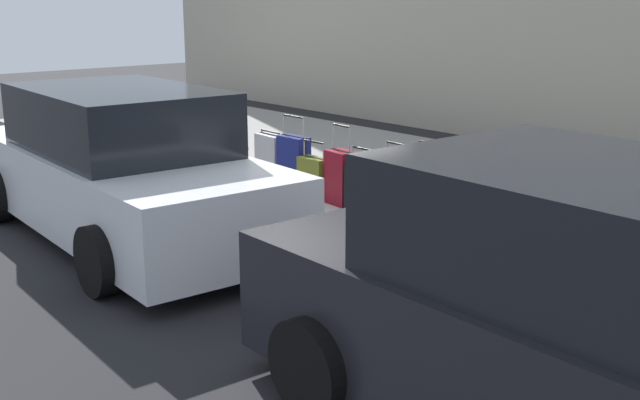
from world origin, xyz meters
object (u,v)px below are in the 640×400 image
at_px(suitcase_olive_2, 542,232).
at_px(suitcase_silver_4, 464,212).
at_px(parked_car_charcoal_0, 588,324).
at_px(parked_car_white_1, 122,169).
at_px(suitcase_maroon_8, 341,177).
at_px(fire_hydrant, 237,143).
at_px(suitcase_red_6, 396,192).
at_px(suitcase_navy_10, 294,163).
at_px(suitcase_maroon_1, 591,243).
at_px(suitcase_teal_5, 432,200).
at_px(suitcase_black_7, 364,190).
at_px(suitcase_navy_3, 506,221).
at_px(bollard_post, 208,139).
at_px(suitcase_silver_11, 271,159).
at_px(suitcase_olive_9, 314,178).
at_px(suitcase_black_0, 632,257).

height_order(suitcase_olive_2, suitcase_silver_4, suitcase_olive_2).
height_order(parked_car_charcoal_0, parked_car_white_1, parked_car_charcoal_0).
xyz_separation_m(suitcase_maroon_8, fire_hydrant, (2.12, 0.01, 0.12)).
relative_size(suitcase_olive_2, suitcase_red_6, 1.05).
height_order(suitcase_silver_4, parked_car_white_1, parked_car_white_1).
bearing_deg(parked_car_charcoal_0, suitcase_navy_10, -23.30).
bearing_deg(suitcase_maroon_1, fire_hydrant, 0.83).
height_order(suitcase_teal_5, suitcase_maroon_8, suitcase_maroon_8).
xyz_separation_m(suitcase_black_7, parked_car_charcoal_0, (-4.19, 2.31, 0.38)).
xyz_separation_m(suitcase_maroon_1, suitcase_navy_3, (0.87, 0.05, 0.03)).
bearing_deg(suitcase_maroon_1, suitcase_maroon_8, 1.25).
distance_m(suitcase_silver_4, bollard_post, 4.52).
distance_m(suitcase_maroon_1, bollard_post, 5.86).
relative_size(bollard_post, parked_car_charcoal_0, 0.21).
height_order(suitcase_navy_3, suitcase_silver_4, suitcase_navy_3).
bearing_deg(suitcase_teal_5, suitcase_navy_10, 0.41).
height_order(suitcase_navy_3, suitcase_navy_10, suitcase_navy_10).
height_order(suitcase_silver_11, fire_hydrant, fire_hydrant).
height_order(suitcase_olive_2, suitcase_navy_3, suitcase_olive_2).
bearing_deg(suitcase_olive_9, suitcase_silver_4, 179.82).
xyz_separation_m(suitcase_olive_2, fire_hydrant, (4.92, -0.02, 0.15)).
bearing_deg(suitcase_navy_10, suitcase_silver_4, 178.39).
bearing_deg(parked_car_white_1, suitcase_silver_11, -77.20).
bearing_deg(parked_car_charcoal_0, suitcase_olive_2, -51.71).
bearing_deg(suitcase_teal_5, suitcase_silver_4, 169.38).
xyz_separation_m(suitcase_olive_2, suitcase_silver_11, (4.23, -0.07, 0.03)).
xyz_separation_m(suitcase_black_0, parked_car_charcoal_0, (-0.97, 2.36, 0.37)).
xyz_separation_m(suitcase_silver_11, parked_car_white_1, (-0.55, 2.42, 0.30)).
bearing_deg(bollard_post, suitcase_black_7, -178.31).
height_order(suitcase_olive_9, fire_hydrant, fire_hydrant).
height_order(suitcase_silver_4, suitcase_red_6, suitcase_red_6).
bearing_deg(suitcase_olive_2, suitcase_red_6, 0.11).
bearing_deg(suitcase_black_7, suitcase_black_0, -179.17).
xyz_separation_m(suitcase_olive_9, suitcase_silver_11, (0.99, -0.10, 0.07)).
bearing_deg(suitcase_olive_2, suitcase_navy_10, -0.77).
bearing_deg(suitcase_maroon_8, suitcase_navy_10, -1.16).
height_order(fire_hydrant, bollard_post, bollard_post).
relative_size(suitcase_olive_9, parked_car_charcoal_0, 0.17).
bearing_deg(parked_car_charcoal_0, suitcase_silver_4, -40.16).
xyz_separation_m(suitcase_silver_4, suitcase_olive_9, (2.34, -0.01, -0.05)).
height_order(suitcase_silver_11, parked_car_white_1, parked_car_white_1).
bearing_deg(suitcase_red_6, parked_car_white_1, 52.35).
bearing_deg(fire_hydrant, suitcase_maroon_8, -179.79).
bearing_deg(suitcase_silver_11, parked_car_charcoal_0, 158.28).
relative_size(suitcase_maroon_1, suitcase_black_7, 0.80).
bearing_deg(bollard_post, suitcase_navy_10, -174.08).
distance_m(suitcase_black_7, bollard_post, 3.09).
relative_size(suitcase_silver_4, bollard_post, 0.73).
bearing_deg(suitcase_black_7, suitcase_olive_2, -179.13).
bearing_deg(suitcase_olive_9, suitcase_maroon_8, -173.04).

